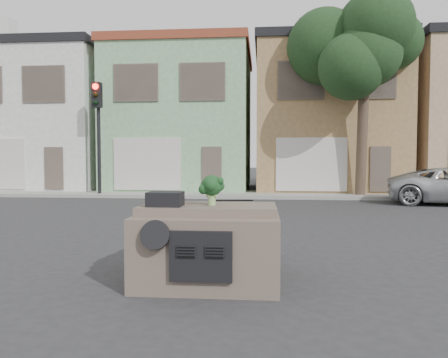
# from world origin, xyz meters

# --- Properties ---
(ground_plane) EXTENTS (120.00, 120.00, 0.00)m
(ground_plane) POSITION_xyz_m (0.00, 0.00, 0.00)
(ground_plane) COLOR #303033
(ground_plane) RESTS_ON ground
(sidewalk) EXTENTS (40.00, 3.00, 0.15)m
(sidewalk) POSITION_xyz_m (0.00, 10.50, 0.07)
(sidewalk) COLOR gray
(sidewalk) RESTS_ON ground
(townhouse_white) EXTENTS (7.20, 8.20, 7.55)m
(townhouse_white) POSITION_xyz_m (-11.00, 14.50, 3.77)
(townhouse_white) COLOR silver
(townhouse_white) RESTS_ON ground
(townhouse_mint) EXTENTS (7.20, 8.20, 7.55)m
(townhouse_mint) POSITION_xyz_m (-3.50, 14.50, 3.77)
(townhouse_mint) COLOR #8CBB89
(townhouse_mint) RESTS_ON ground
(townhouse_tan) EXTENTS (7.20, 8.20, 7.55)m
(townhouse_tan) POSITION_xyz_m (4.00, 14.50, 3.77)
(townhouse_tan) COLOR #9E7B4E
(townhouse_tan) RESTS_ON ground
(traffic_signal) EXTENTS (0.40, 0.40, 5.10)m
(traffic_signal) POSITION_xyz_m (-6.50, 9.50, 2.55)
(traffic_signal) COLOR black
(traffic_signal) RESTS_ON ground
(tree_near) EXTENTS (4.40, 4.00, 8.50)m
(tree_near) POSITION_xyz_m (5.00, 9.80, 4.25)
(tree_near) COLOR #1D391A
(tree_near) RESTS_ON ground
(car_dashboard) EXTENTS (2.00, 1.80, 1.12)m
(car_dashboard) POSITION_xyz_m (0.00, -3.00, 0.56)
(car_dashboard) COLOR #67584C
(car_dashboard) RESTS_ON ground
(instrument_hump) EXTENTS (0.48, 0.38, 0.20)m
(instrument_hump) POSITION_xyz_m (-0.58, -3.35, 1.22)
(instrument_hump) COLOR black
(instrument_hump) RESTS_ON car_dashboard
(wiper_arm) EXTENTS (0.69, 0.15, 0.02)m
(wiper_arm) POSITION_xyz_m (0.28, -2.62, 1.13)
(wiper_arm) COLOR black
(wiper_arm) RESTS_ON car_dashboard
(broccoli) EXTENTS (0.48, 0.48, 0.44)m
(broccoli) POSITION_xyz_m (0.06, -3.21, 1.34)
(broccoli) COLOR #143517
(broccoli) RESTS_ON car_dashboard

